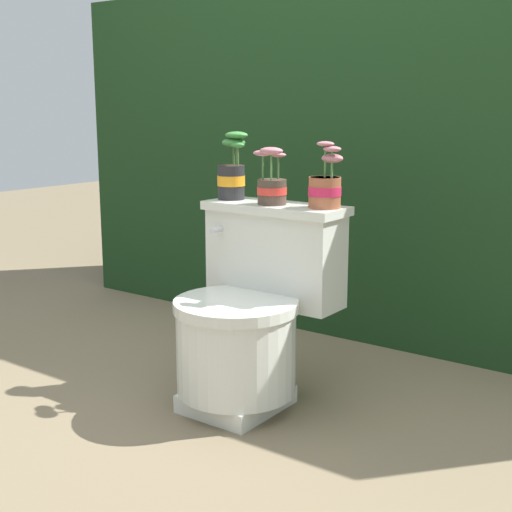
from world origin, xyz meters
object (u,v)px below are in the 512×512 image
Objects in this scene: toilet at (250,316)px; potted_plant_middle at (325,187)px; potted_plant_left at (232,173)px; potted_plant_midleft at (272,184)px.

potted_plant_middle reaches higher than toilet.
potted_plant_midleft is (0.20, -0.04, -0.03)m from potted_plant_left.
potted_plant_middle is at bearing -0.41° from potted_plant_left.
potted_plant_midleft is at bearing 89.34° from toilet.
toilet is at bearing -90.66° from potted_plant_midleft.
potted_plant_middle is at bearing 9.58° from potted_plant_midleft.
potted_plant_left is 0.20m from potted_plant_midleft.
potted_plant_middle is (0.19, 0.03, 0.00)m from potted_plant_midleft.
potted_plant_left reaches higher than toilet.
potted_plant_left reaches higher than potted_plant_midleft.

